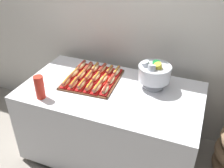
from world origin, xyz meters
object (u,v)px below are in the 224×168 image
Objects in this scene: hot_dog_2 at (81,85)px; hot_dog_11 at (111,80)px; hot_dog_3 at (89,86)px; hot_dog_10 at (104,79)px; hot_dog_7 at (81,75)px; hot_dog_12 at (81,66)px; hot_dog_1 at (74,84)px; hot_dog_15 at (102,69)px; hot_dog_9 at (96,78)px; hot_dog_5 at (105,90)px; hot_dog_17 at (117,72)px; hot_dog_0 at (66,82)px; hot_dog_14 at (95,68)px; serving_tray at (92,80)px; hot_dog_4 at (97,88)px; hot_dog_13 at (88,67)px; hot_dog_16 at (109,71)px; hot_dog_8 at (89,76)px; cup_stack at (40,87)px; buffet_table at (111,121)px; punch_bowl at (154,73)px; hot_dog_6 at (74,74)px.

hot_dog_11 is at bearing 39.72° from hot_dog_2.
hot_dog_3 is 0.18m from hot_dog_10.
hot_dog_7 is 1.03× the size of hot_dog_12.
hot_dog_15 is at bearing 69.02° from hot_dog_1.
hot_dog_1 is 0.22m from hot_dog_9.
hot_dog_3 is at bearing -176.54° from hot_dog_5.
hot_dog_1 is 0.36m from hot_dog_15.
hot_dog_0 is at bearing -135.19° from hot_dog_17.
hot_dog_14 is at bearing -176.54° from hot_dog_17.
hot_dog_7 reaches higher than hot_dog_10.
hot_dog_0 is 0.28m from hot_dog_9.
hot_dog_17 reaches higher than serving_tray.
hot_dog_4 is 1.01× the size of hot_dog_15.
hot_dog_13 is at bearing 80.66° from hot_dog_0.
hot_dog_5 reaches higher than serving_tray.
hot_dog_15 reaches higher than hot_dog_17.
hot_dog_4 is at bearing -86.54° from hot_dog_16.
hot_dog_8 is at bearing 117.91° from hot_dog_3.
hot_dog_0 is 0.38m from hot_dog_5.
hot_dog_9 is 0.94× the size of hot_dog_13.
serving_tray is 3.30× the size of hot_dog_9.
hot_dog_16 is (0.14, 0.17, 0.00)m from hot_dog_8.
cup_stack is (-0.32, -0.42, 0.07)m from hot_dog_9.
hot_dog_11 is (0.07, 0.00, 0.00)m from hot_dog_10.
hot_dog_16 is (-0.12, 0.26, 0.40)m from buffet_table.
hot_dog_17 is at bearing 59.18° from hot_dog_2.
hot_dog_14 is (-0.27, 0.25, 0.40)m from buffet_table.
hot_dog_7 and hot_dog_13 have the same top height.
serving_tray is 0.25m from hot_dog_17.
hot_dog_1 is 0.61× the size of punch_bowl.
hot_dog_8 is (0.07, 0.00, 0.00)m from hot_dog_7.
hot_dog_10 is (0.07, 0.00, -0.00)m from hot_dog_9.
hot_dog_14 is (0.07, 0.00, 0.00)m from hot_dog_13.
cup_stack reaches higher than serving_tray.
hot_dog_5 is (0.07, 0.00, -0.00)m from hot_dog_4.
punch_bowl is (0.54, -0.08, 0.11)m from hot_dog_15.
buffet_table is at bearing -13.78° from hot_dog_7.
hot_dog_1 is 1.01× the size of hot_dog_17.
hot_dog_14 is at bearing 51.19° from hot_dog_6.
hot_dog_9 is 0.93× the size of hot_dog_12.
hot_dog_10 is at bearing 39.72° from hot_dog_1.
hot_dog_9 is (-0.01, 0.16, -0.00)m from hot_dog_3.
hot_dog_2 is 0.18m from hot_dog_7.
hot_dog_15 reaches higher than hot_dog_3.
hot_dog_10 is 0.47m from punch_bowl.
hot_dog_17 is (0.07, 0.00, 0.00)m from hot_dog_16.
hot_dog_12 is at bearing 106.27° from hot_dog_1.
hot_dog_3 is at bearing -110.98° from hot_dog_17.
hot_dog_3 is (0.07, 0.00, -0.00)m from hot_dog_2.
serving_tray is at bearing -52.25° from hot_dog_13.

